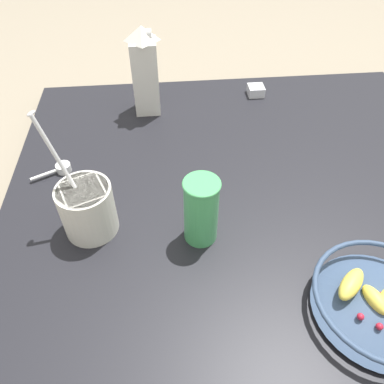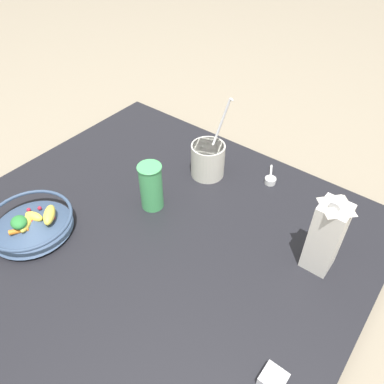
% 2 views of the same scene
% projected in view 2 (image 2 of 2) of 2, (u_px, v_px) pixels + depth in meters
% --- Properties ---
extents(ground_plane, '(6.00, 6.00, 0.00)m').
position_uv_depth(ground_plane, '(142.00, 252.00, 1.09)').
color(ground_plane, gray).
extents(countertop, '(1.17, 1.17, 0.04)m').
position_uv_depth(countertop, '(142.00, 248.00, 1.07)').
color(countertop, black).
rests_on(countertop, ground_plane).
extents(fruit_bowl, '(0.24, 0.24, 0.07)m').
position_uv_depth(fruit_bowl, '(31.00, 223.00, 1.08)').
color(fruit_bowl, '#384C6B').
rests_on(fruit_bowl, countertop).
extents(milk_carton, '(0.07, 0.07, 0.25)m').
position_uv_depth(milk_carton, '(327.00, 232.00, 0.93)').
color(milk_carton, silver).
rests_on(milk_carton, countertop).
extents(yogurt_tub, '(0.11, 0.13, 0.28)m').
position_uv_depth(yogurt_tub, '(208.00, 158.00, 1.25)').
color(yogurt_tub, silver).
rests_on(yogurt_tub, countertop).
extents(drinking_cup, '(0.07, 0.07, 0.16)m').
position_uv_depth(drinking_cup, '(151.00, 186.00, 1.13)').
color(drinking_cup, '#4CB266').
rests_on(drinking_cup, countertop).
extents(spice_jar, '(0.05, 0.05, 0.03)m').
position_uv_depth(spice_jar, '(273.00, 380.00, 0.78)').
color(spice_jar, silver).
rests_on(spice_jar, countertop).
extents(measuring_scoop, '(0.06, 0.09, 0.02)m').
position_uv_depth(measuring_scoop, '(270.00, 179.00, 1.26)').
color(measuring_scoop, white).
rests_on(measuring_scoop, countertop).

